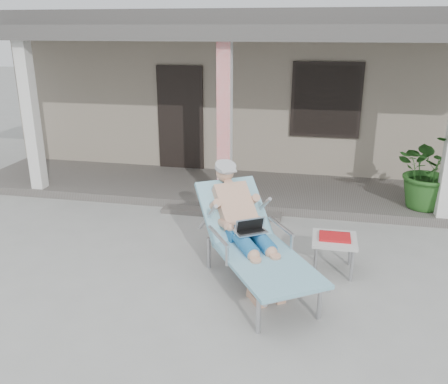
# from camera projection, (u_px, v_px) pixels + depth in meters

# --- Properties ---
(ground) EXTENTS (60.00, 60.00, 0.00)m
(ground) POSITION_uv_depth(u_px,v_px,m) (192.00, 266.00, 6.19)
(ground) COLOR #9E9E99
(ground) RESTS_ON ground
(house) EXTENTS (10.40, 5.40, 3.30)m
(house) POSITION_uv_depth(u_px,v_px,m) (260.00, 83.00, 11.66)
(house) COLOR gray
(house) RESTS_ON ground
(porch_deck) EXTENTS (10.00, 2.00, 0.15)m
(porch_deck) POSITION_uv_depth(u_px,v_px,m) (234.00, 189.00, 8.94)
(porch_deck) COLOR #605B56
(porch_deck) RESTS_ON ground
(porch_overhang) EXTENTS (10.00, 2.30, 2.85)m
(porch_overhang) POSITION_uv_depth(u_px,v_px,m) (234.00, 38.00, 8.00)
(porch_overhang) COLOR silver
(porch_overhang) RESTS_ON porch_deck
(porch_step) EXTENTS (2.00, 0.30, 0.07)m
(porch_step) POSITION_uv_depth(u_px,v_px,m) (221.00, 213.00, 7.89)
(porch_step) COLOR #605B56
(porch_step) RESTS_ON ground
(lounger) EXTENTS (1.82, 2.20, 1.41)m
(lounger) POSITION_uv_depth(u_px,v_px,m) (249.00, 213.00, 5.63)
(lounger) COLOR #B7B7BC
(lounger) RESTS_ON ground
(side_table) EXTENTS (0.55, 0.55, 0.49)m
(side_table) POSITION_uv_depth(u_px,v_px,m) (334.00, 241.00, 5.95)
(side_table) COLOR beige
(side_table) RESTS_ON ground
(potted_palm) EXTENTS (1.23, 1.09, 1.28)m
(potted_palm) POSITION_uv_depth(u_px,v_px,m) (431.00, 170.00, 7.62)
(potted_palm) COLOR #26591E
(potted_palm) RESTS_ON porch_deck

